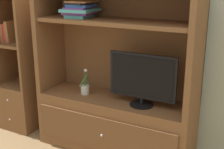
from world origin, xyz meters
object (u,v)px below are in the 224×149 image
(media_console, at_px, (115,103))
(tv_monitor, at_px, (142,79))
(potted_plant, at_px, (85,88))
(upright_book_row, at_px, (8,32))
(bookshelf_tall, at_px, (21,83))
(magazine_stack, at_px, (81,9))

(media_console, relative_size, tv_monitor, 2.57)
(potted_plant, bearing_deg, media_console, 7.44)
(tv_monitor, xyz_separation_m, upright_book_row, (-1.60, 0.04, 0.28))
(tv_monitor, bearing_deg, bookshelf_tall, 178.01)
(magazine_stack, relative_size, upright_book_row, 1.56)
(media_console, bearing_deg, magazine_stack, -178.16)
(tv_monitor, relative_size, bookshelf_tall, 0.41)
(bookshelf_tall, distance_m, upright_book_row, 0.59)
(tv_monitor, relative_size, upright_book_row, 2.69)
(tv_monitor, height_order, bookshelf_tall, bookshelf_tall)
(media_console, bearing_deg, tv_monitor, -9.68)
(potted_plant, relative_size, bookshelf_tall, 0.17)
(media_console, distance_m, bookshelf_tall, 1.20)
(bookshelf_tall, bearing_deg, magazine_stack, -0.88)
(media_console, xyz_separation_m, tv_monitor, (0.30, -0.05, 0.30))
(media_console, distance_m, potted_plant, 0.33)
(tv_monitor, relative_size, potted_plant, 2.36)
(bookshelf_tall, relative_size, upright_book_row, 6.60)
(media_console, xyz_separation_m, upright_book_row, (-1.31, -0.01, 0.58))
(magazine_stack, distance_m, upright_book_row, 0.99)
(potted_plant, relative_size, magazine_stack, 0.73)
(tv_monitor, bearing_deg, potted_plant, 179.06)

